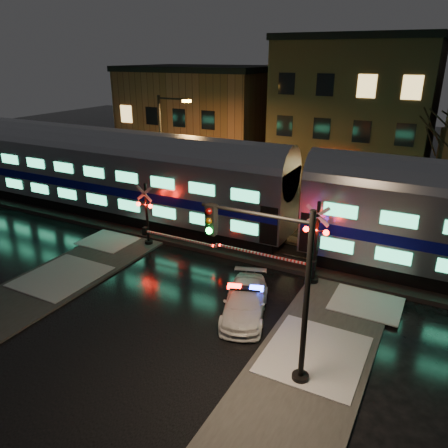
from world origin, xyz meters
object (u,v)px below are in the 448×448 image
at_px(crossing_signal_left, 151,222).
at_px(streetlight, 164,144).
at_px(crossing_signal_right, 308,250).
at_px(traffic_light, 277,291).
at_px(police_car, 245,302).

distance_m(crossing_signal_left, streetlight, 8.20).
height_order(crossing_signal_right, traffic_light, traffic_light).
bearing_deg(traffic_light, streetlight, 121.23).
bearing_deg(crossing_signal_left, streetlight, 118.59).
relative_size(crossing_signal_left, traffic_light, 0.85).
relative_size(police_car, traffic_light, 0.74).
distance_m(crossing_signal_right, traffic_light, 7.12).
height_order(police_car, crossing_signal_right, crossing_signal_right).
xyz_separation_m(traffic_light, streetlight, (-13.91, 13.56, 1.23)).
xyz_separation_m(crossing_signal_right, traffic_light, (1.05, -6.87, 1.57)).
bearing_deg(streetlight, crossing_signal_left, -61.41).
bearing_deg(streetlight, traffic_light, -44.26).
bearing_deg(traffic_light, crossing_signal_left, 131.73).
distance_m(police_car, crossing_signal_right, 4.34).
xyz_separation_m(crossing_signal_left, traffic_light, (10.26, -6.86, 1.77)).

